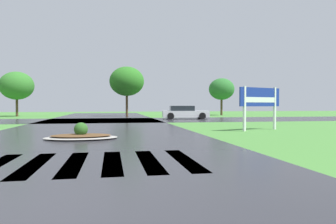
% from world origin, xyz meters
% --- Properties ---
extents(ground_plane, '(120.00, 120.00, 0.10)m').
position_xyz_m(ground_plane, '(0.00, 0.00, -0.05)').
color(ground_plane, '#478438').
extents(asphalt_roadway, '(10.19, 80.00, 0.01)m').
position_xyz_m(asphalt_roadway, '(0.00, 10.00, 0.00)').
color(asphalt_roadway, '#2B2B30').
rests_on(asphalt_roadway, ground).
extents(asphalt_cross_road, '(90.00, 9.17, 0.01)m').
position_xyz_m(asphalt_cross_road, '(0.00, 24.63, 0.00)').
color(asphalt_cross_road, '#2B2B30').
rests_on(asphalt_cross_road, ground).
extents(crosswalk_stripes, '(5.85, 3.33, 0.01)m').
position_xyz_m(crosswalk_stripes, '(0.00, 3.75, 0.00)').
color(crosswalk_stripes, white).
rests_on(crosswalk_stripes, ground).
extents(estate_billboard, '(2.88, 1.22, 2.39)m').
position_xyz_m(estate_billboard, '(8.92, 12.00, 1.69)').
color(estate_billboard, white).
rests_on(estate_billboard, ground).
extents(median_island, '(2.95, 1.78, 0.68)m').
position_xyz_m(median_island, '(-0.34, 9.20, 0.14)').
color(median_island, '#9E9B93').
rests_on(median_island, ground).
extents(car_silver_hatch, '(4.70, 2.44, 1.30)m').
position_xyz_m(car_silver_hatch, '(8.04, 26.29, 0.62)').
color(car_silver_hatch, silver).
rests_on(car_silver_hatch, ground).
extents(background_treeline, '(41.90, 6.02, 5.98)m').
position_xyz_m(background_treeline, '(-3.31, 35.26, 3.73)').
color(background_treeline, '#4C3823').
rests_on(background_treeline, ground).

